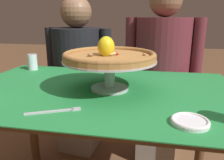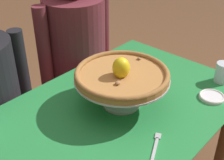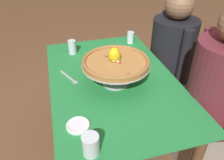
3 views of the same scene
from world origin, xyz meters
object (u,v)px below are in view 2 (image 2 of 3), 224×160
pizza_stand (122,84)px  dinner_fork (155,148)px  diner_right (77,62)px  pizza (122,74)px  water_glass_front_right (223,73)px  side_plate (212,97)px

pizza_stand → dinner_fork: 0.34m
dinner_fork → diner_right: size_ratio=0.15×
pizza → dinner_fork: (-0.14, -0.29, -0.16)m
water_glass_front_right → diner_right: bearing=106.0°
pizza → dinner_fork: 0.36m
water_glass_front_right → dinner_fork: bearing=-177.5°
pizza → pizza_stand: bearing=24.1°
pizza_stand → diner_right: 0.68m
water_glass_front_right → dinner_fork: size_ratio=0.56×
pizza → diner_right: (0.26, 0.60, -0.26)m
pizza_stand → water_glass_front_right: pizza_stand is taller
dinner_fork → side_plate: bearing=-0.9°
pizza_stand → pizza: pizza is taller
pizza_stand → side_plate: 0.45m
water_glass_front_right → side_plate: water_glass_front_right is taller
pizza → side_plate: 0.47m
pizza → dinner_fork: bearing=-115.6°
pizza → side_plate: size_ratio=3.44×
pizza_stand → water_glass_front_right: 0.57m
pizza → side_plate: pizza is taller
side_plate → diner_right: 0.90m
water_glass_front_right → side_plate: bearing=-168.9°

